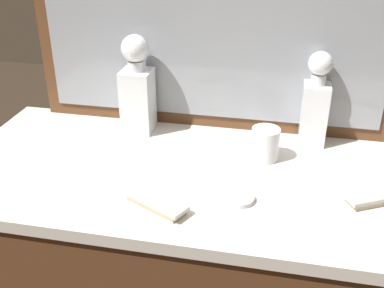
% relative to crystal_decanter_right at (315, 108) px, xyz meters
% --- Properties ---
extents(dresser, '(1.29, 0.60, 0.83)m').
position_rel_crystal_decanter_right_xyz_m(dresser, '(-0.31, -0.23, -0.52)').
color(dresser, brown).
rests_on(dresser, ground_plane).
extents(dresser_mirror, '(1.08, 0.03, 0.68)m').
position_rel_crystal_decanter_right_xyz_m(dresser_mirror, '(-0.31, 0.05, 0.23)').
color(dresser_mirror, brown).
rests_on(dresser_mirror, dresser).
extents(crystal_decanter_right, '(0.07, 0.07, 0.28)m').
position_rel_crystal_decanter_right_xyz_m(crystal_decanter_right, '(0.00, 0.00, 0.00)').
color(crystal_decanter_right, white).
rests_on(crystal_decanter_right, dresser).
extents(crystal_decanter_front, '(0.09, 0.09, 0.30)m').
position_rel_crystal_decanter_right_xyz_m(crystal_decanter_front, '(-0.52, -0.02, 0.01)').
color(crystal_decanter_front, white).
rests_on(crystal_decanter_front, dresser).
extents(crystal_tumbler_far_left, '(0.08, 0.08, 0.09)m').
position_rel_crystal_decanter_right_xyz_m(crystal_tumbler_far_left, '(-0.13, -0.12, -0.07)').
color(crystal_tumbler_far_left, white).
rests_on(crystal_tumbler_far_left, dresser).
extents(silver_brush_far_right, '(0.17, 0.12, 0.02)m').
position_rel_crystal_decanter_right_xyz_m(silver_brush_far_right, '(-0.36, -0.41, -0.10)').
color(silver_brush_far_right, '#B7A88C').
rests_on(silver_brush_far_right, dresser).
extents(silver_brush_right, '(0.17, 0.12, 0.02)m').
position_rel_crystal_decanter_right_xyz_m(silver_brush_right, '(0.15, -0.28, -0.10)').
color(silver_brush_right, '#B7A88C').
rests_on(silver_brush_right, dresser).
extents(porcelain_dish, '(0.07, 0.07, 0.01)m').
position_rel_crystal_decanter_right_xyz_m(porcelain_dish, '(-0.17, -0.34, -0.10)').
color(porcelain_dish, silver).
rests_on(porcelain_dish, dresser).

